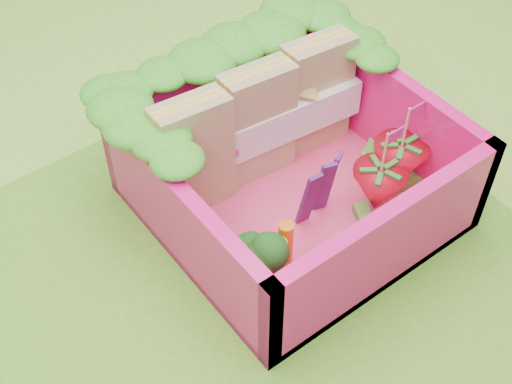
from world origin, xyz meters
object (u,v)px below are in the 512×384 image
(bento_box, at_px, (293,168))
(sandwich_stack, at_px, (258,123))
(strawberry_left, at_px, (378,190))
(strawberry_right, at_px, (398,165))
(broccoli, at_px, (258,257))

(bento_box, relative_size, sandwich_stack, 1.14)
(strawberry_left, height_order, strawberry_right, strawberry_right)
(sandwich_stack, bearing_deg, strawberry_left, -64.03)
(broccoli, height_order, strawberry_left, strawberry_left)
(bento_box, bearing_deg, strawberry_right, -26.53)
(sandwich_stack, relative_size, strawberry_right, 2.24)
(bento_box, xyz_separation_m, sandwich_stack, (0.01, 0.28, 0.08))
(strawberry_left, xyz_separation_m, strawberry_right, (0.19, 0.06, 0.00))
(bento_box, bearing_deg, strawberry_left, -45.99)
(broccoli, bearing_deg, strawberry_left, -0.67)
(strawberry_left, bearing_deg, sandwich_stack, 115.97)
(sandwich_stack, bearing_deg, broccoli, -127.30)
(sandwich_stack, bearing_deg, strawberry_right, -47.66)
(broccoli, height_order, strawberry_right, strawberry_right)
(broccoli, xyz_separation_m, strawberry_right, (0.90, 0.05, -0.03))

